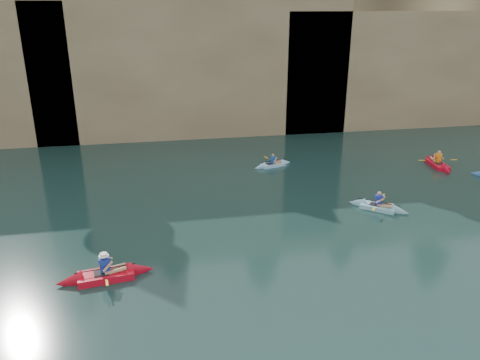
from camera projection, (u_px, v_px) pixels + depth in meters
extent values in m
plane|color=black|center=(207.00, 301.00, 16.62)|extent=(160.00, 160.00, 0.00)
cube|color=tan|center=(165.00, 51.00, 42.13)|extent=(70.00, 16.00, 12.00)
cube|color=#96805B|center=(195.00, 63.00, 35.77)|extent=(24.00, 2.40, 11.40)
cube|color=#96805B|center=(432.00, 68.00, 39.52)|extent=(26.00, 2.40, 9.84)
cube|color=black|center=(119.00, 121.00, 35.56)|extent=(3.50, 1.00, 3.20)
cube|color=black|center=(296.00, 106.00, 37.77)|extent=(5.00, 1.00, 4.50)
cube|color=red|center=(106.00, 275.00, 17.88)|extent=(2.93, 1.26, 0.32)
cone|color=red|center=(141.00, 269.00, 18.28)|extent=(1.11, 0.98, 0.85)
cone|color=red|center=(69.00, 281.00, 17.48)|extent=(1.11, 0.98, 0.85)
cube|color=black|center=(102.00, 273.00, 17.79)|extent=(0.62, 0.60, 0.04)
cube|color=#1C319C|center=(105.00, 265.00, 17.73)|extent=(0.39, 0.28, 0.54)
sphere|color=tan|center=(104.00, 256.00, 17.59)|extent=(0.23, 0.23, 0.23)
cylinder|color=black|center=(105.00, 268.00, 17.78)|extent=(2.24, 0.35, 0.04)
cube|color=yellow|center=(104.00, 256.00, 18.69)|extent=(0.14, 0.43, 0.02)
cube|color=yellow|center=(107.00, 283.00, 16.86)|extent=(0.14, 0.43, 0.02)
cylinder|color=white|center=(104.00, 255.00, 17.57)|extent=(0.39, 0.39, 0.11)
cube|color=#7EBFD3|center=(378.00, 207.00, 24.02)|extent=(2.32, 2.11, 0.27)
cone|color=#7EBFD3|center=(400.00, 211.00, 23.51)|extent=(1.12, 1.10, 0.74)
cone|color=#7EBFD3|center=(357.00, 203.00, 24.52)|extent=(1.12, 1.10, 0.74)
cube|color=black|center=(375.00, 204.00, 24.05)|extent=(0.72, 0.70, 0.04)
cube|color=#1C2A9B|center=(379.00, 200.00, 23.88)|extent=(0.40, 0.38, 0.49)
sphere|color=tan|center=(380.00, 193.00, 23.75)|extent=(0.21, 0.21, 0.21)
cylinder|color=black|center=(379.00, 202.00, 23.92)|extent=(1.70, 1.41, 0.04)
cube|color=yellow|center=(383.00, 196.00, 24.73)|extent=(0.33, 0.37, 0.02)
cube|color=yellow|center=(374.00, 209.00, 23.11)|extent=(0.33, 0.37, 0.02)
cube|color=red|center=(437.00, 164.00, 30.46)|extent=(1.16, 2.82, 0.29)
cone|color=red|center=(429.00, 158.00, 31.66)|extent=(0.91, 1.06, 0.79)
cone|color=red|center=(447.00, 171.00, 29.25)|extent=(0.91, 1.06, 0.79)
cube|color=black|center=(439.00, 163.00, 30.28)|extent=(0.56, 0.61, 0.04)
cube|color=orange|center=(438.00, 158.00, 30.31)|extent=(0.28, 0.39, 0.53)
sphere|color=tan|center=(439.00, 152.00, 30.18)|extent=(0.22, 0.22, 0.22)
cylinder|color=black|center=(438.00, 160.00, 30.36)|extent=(0.33, 2.32, 0.04)
cube|color=yellow|center=(422.00, 160.00, 30.30)|extent=(0.43, 0.13, 0.02)
cube|color=yellow|center=(454.00, 160.00, 30.42)|extent=(0.43, 0.13, 0.02)
cube|color=#94CFF7|center=(273.00, 165.00, 30.47)|extent=(2.23, 1.27, 0.23)
cone|color=#94CFF7|center=(286.00, 162.00, 30.91)|extent=(0.91, 0.83, 0.64)
cone|color=#94CFF7|center=(260.00, 167.00, 30.03)|extent=(0.91, 0.83, 0.64)
cube|color=black|center=(271.00, 164.00, 30.37)|extent=(0.64, 0.54, 0.04)
cube|color=#1C499A|center=(273.00, 160.00, 30.35)|extent=(0.33, 0.26, 0.42)
sphere|color=tan|center=(273.00, 155.00, 30.25)|extent=(0.18, 0.18, 0.18)
cylinder|color=black|center=(273.00, 161.00, 30.38)|extent=(1.80, 0.60, 0.04)
cube|color=yellow|center=(266.00, 157.00, 31.07)|extent=(0.20, 0.42, 0.02)
cube|color=yellow|center=(280.00, 164.00, 29.69)|extent=(0.20, 0.42, 0.02)
cone|color=#3A75C5|center=(478.00, 174.00, 28.78)|extent=(1.06, 1.11, 0.69)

